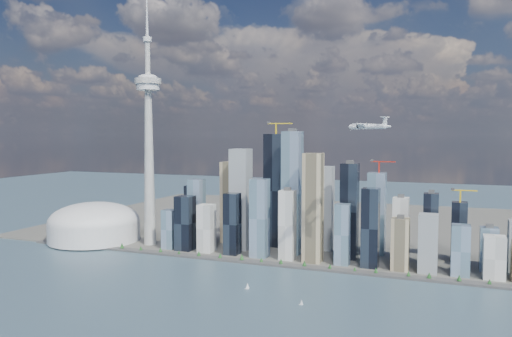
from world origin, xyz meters
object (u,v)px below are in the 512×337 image
at_px(airplane, 368,126).
at_px(sailboat_east, 301,303).
at_px(needle_tower, 149,137).
at_px(sailboat_west, 247,287).
at_px(dome_stadium, 94,224).

bearing_deg(airplane, sailboat_east, -98.16).
xyz_separation_m(airplane, sailboat_east, (-72.13, -124.98, -252.15)).
height_order(needle_tower, airplane, needle_tower).
bearing_deg(sailboat_west, sailboat_east, -40.04).
bearing_deg(dome_stadium, needle_tower, 4.09).
bearing_deg(dome_stadium, sailboat_east, -23.49).
height_order(dome_stadium, airplane, airplane).
height_order(needle_tower, sailboat_east, needle_tower).
bearing_deg(dome_stadium, sailboat_west, -23.73).
distance_m(needle_tower, airplane, 499.37).
distance_m(dome_stadium, sailboat_west, 495.13).
bearing_deg(needle_tower, airplane, -14.45).
xyz_separation_m(needle_tower, airplane, (483.22, -124.54, 19.01)).
relative_size(dome_stadium, sailboat_east, 23.76).
distance_m(sailboat_west, sailboat_east, 107.10).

